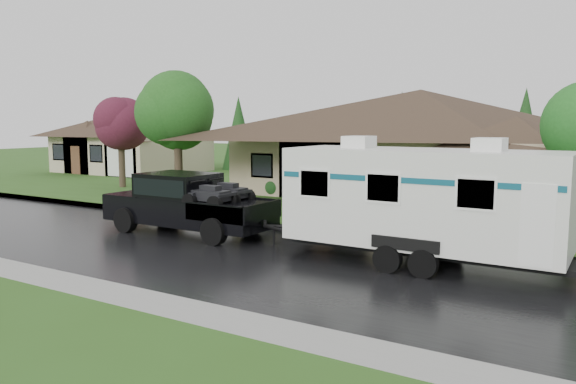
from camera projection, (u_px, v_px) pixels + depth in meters
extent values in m
plane|color=#2D531A|center=(232.00, 238.00, 19.69)|extent=(140.00, 140.00, 0.00)
cube|color=black|center=(194.00, 248.00, 18.00)|extent=(140.00, 8.00, 0.01)
cube|color=gray|center=(267.00, 226.00, 21.58)|extent=(140.00, 0.50, 0.15)
cube|color=#2D531A|center=(390.00, 191.00, 32.35)|extent=(140.00, 26.00, 0.15)
cube|color=tan|center=(419.00, 166.00, 30.27)|extent=(18.00, 10.00, 3.00)
pyramid|color=#34231C|center=(421.00, 89.00, 29.76)|extent=(19.44, 10.80, 2.60)
cube|color=tan|center=(514.00, 179.00, 24.94)|extent=(5.76, 4.00, 2.70)
cube|color=tan|center=(133.00, 154.00, 44.47)|extent=(10.00, 8.00, 2.80)
pyramid|color=#34231C|center=(131.00, 110.00, 44.05)|extent=(10.80, 8.64, 2.00)
cube|color=tan|center=(141.00, 158.00, 41.23)|extent=(3.20, 4.00, 2.52)
cylinder|color=#382B1E|center=(179.00, 172.00, 28.68)|extent=(0.42, 0.42, 2.72)
sphere|color=#296721|center=(177.00, 113.00, 28.32)|extent=(3.76, 3.76, 3.76)
cylinder|color=#382B1E|center=(122.00, 167.00, 33.64)|extent=(0.39, 0.39, 2.39)
sphere|color=#571B2E|center=(120.00, 123.00, 33.31)|extent=(3.30, 3.30, 3.30)
sphere|color=#143814|center=(274.00, 186.00, 29.70)|extent=(1.00, 1.00, 1.00)
sphere|color=#143814|center=(345.00, 191.00, 27.52)|extent=(1.00, 1.00, 1.00)
sphere|color=#143814|center=(429.00, 197.00, 25.33)|extent=(1.00, 1.00, 1.00)
sphere|color=#143814|center=(529.00, 205.00, 23.14)|extent=(1.00, 1.00, 1.00)
cube|color=black|center=(188.00, 210.00, 20.35)|extent=(6.55, 2.18, 0.94)
cube|color=black|center=(140.00, 198.00, 21.57)|extent=(1.75, 2.13, 0.38)
cube|color=black|center=(178.00, 187.00, 20.48)|extent=(2.62, 2.05, 0.98)
cube|color=black|center=(178.00, 185.00, 20.47)|extent=(2.40, 2.10, 0.60)
cube|color=black|center=(233.00, 209.00, 19.25)|extent=(2.40, 2.07, 0.07)
cylinder|color=black|center=(126.00, 220.00, 20.58)|extent=(0.92, 0.35, 0.92)
cylinder|color=black|center=(167.00, 212.00, 22.39)|extent=(0.92, 0.35, 0.92)
cylinder|color=black|center=(214.00, 231.00, 18.42)|extent=(0.92, 0.35, 0.92)
cylinder|color=black|center=(252.00, 222.00, 20.23)|extent=(0.92, 0.35, 0.92)
cube|color=silver|center=(422.00, 197.00, 15.69)|extent=(7.64, 2.62, 2.67)
cube|color=black|center=(421.00, 250.00, 15.88)|extent=(8.08, 1.31, 0.15)
cube|color=#0D4C60|center=(423.00, 176.00, 15.62)|extent=(7.49, 2.64, 0.15)
cube|color=white|center=(359.00, 142.00, 16.53)|extent=(0.76, 0.87, 0.35)
cube|color=white|center=(490.00, 145.00, 14.59)|extent=(0.76, 0.87, 0.35)
cylinder|color=black|center=(387.00, 259.00, 15.05)|extent=(0.76, 0.26, 0.76)
cylinder|color=black|center=(419.00, 242.00, 17.23)|extent=(0.76, 0.26, 0.76)
cylinder|color=black|center=(423.00, 264.00, 14.54)|extent=(0.76, 0.26, 0.76)
cylinder|color=black|center=(451.00, 245.00, 16.72)|extent=(0.76, 0.26, 0.76)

